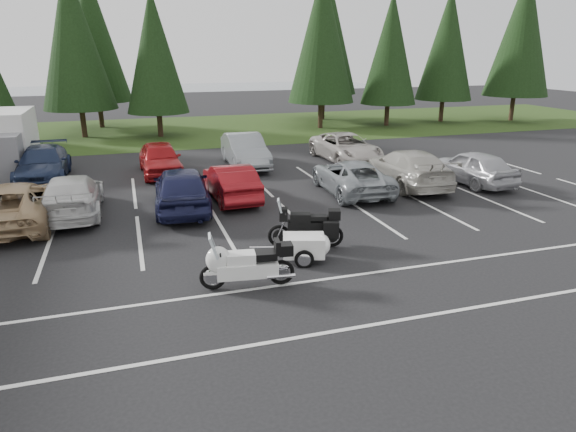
% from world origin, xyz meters
% --- Properties ---
extents(ground, '(120.00, 120.00, 0.00)m').
position_xyz_m(ground, '(0.00, 0.00, 0.00)').
color(ground, black).
rests_on(ground, ground).
extents(grass_strip, '(80.00, 16.00, 0.01)m').
position_xyz_m(grass_strip, '(0.00, 24.00, 0.01)').
color(grass_strip, '#243B12').
rests_on(grass_strip, ground).
extents(lake_water, '(70.00, 50.00, 0.02)m').
position_xyz_m(lake_water, '(4.00, 55.00, 0.00)').
color(lake_water, slate).
rests_on(lake_water, ground).
extents(box_truck, '(2.40, 5.60, 2.90)m').
position_xyz_m(box_truck, '(-8.00, 12.50, 1.45)').
color(box_truck, silver).
rests_on(box_truck, ground).
extents(stall_markings, '(32.00, 16.00, 0.01)m').
position_xyz_m(stall_markings, '(0.00, 2.00, 0.00)').
color(stall_markings, silver).
rests_on(stall_markings, ground).
extents(conifer_4, '(4.80, 4.80, 11.17)m').
position_xyz_m(conifer_4, '(-5.00, 22.90, 6.53)').
color(conifer_4, '#332316').
rests_on(conifer_4, ground).
extents(conifer_5, '(4.14, 4.14, 9.63)m').
position_xyz_m(conifer_5, '(0.00, 21.60, 5.63)').
color(conifer_5, '#332316').
rests_on(conifer_5, ground).
extents(conifer_6, '(4.93, 4.93, 11.48)m').
position_xyz_m(conifer_6, '(12.00, 22.10, 6.71)').
color(conifer_6, '#332316').
rests_on(conifer_6, ground).
extents(conifer_7, '(4.27, 4.27, 9.94)m').
position_xyz_m(conifer_7, '(17.50, 21.80, 5.81)').
color(conifer_7, '#332316').
rests_on(conifer_7, ground).
extents(conifer_8, '(4.53, 4.53, 10.56)m').
position_xyz_m(conifer_8, '(23.00, 22.60, 6.17)').
color(conifer_8, '#332316').
rests_on(conifer_8, ground).
extents(conifer_9, '(5.19, 5.19, 12.10)m').
position_xyz_m(conifer_9, '(29.00, 21.30, 7.07)').
color(conifer_9, '#332316').
rests_on(conifer_9, ground).
extents(conifer_back_b, '(4.97, 4.97, 11.58)m').
position_xyz_m(conifer_back_b, '(-4.00, 27.50, 6.77)').
color(conifer_back_b, '#332316').
rests_on(conifer_back_b, ground).
extents(conifer_back_c, '(5.50, 5.50, 12.81)m').
position_xyz_m(conifer_back_c, '(14.00, 26.80, 7.49)').
color(conifer_back_c, '#332316').
rests_on(conifer_back_c, ground).
extents(car_near_2, '(2.57, 5.44, 1.50)m').
position_xyz_m(car_near_2, '(-6.14, 3.77, 0.75)').
color(car_near_2, '#A2845E').
rests_on(car_near_2, ground).
extents(car_near_3, '(2.06, 5.05, 1.46)m').
position_xyz_m(car_near_3, '(-4.37, 4.42, 0.73)').
color(car_near_3, silver).
rests_on(car_near_3, ground).
extents(car_near_4, '(2.33, 5.05, 1.68)m').
position_xyz_m(car_near_4, '(-0.51, 3.85, 0.84)').
color(car_near_4, '#181B3E').
rests_on(car_near_4, ground).
extents(car_near_5, '(1.66, 4.40, 1.43)m').
position_xyz_m(car_near_5, '(1.52, 4.69, 0.72)').
color(car_near_5, maroon).
rests_on(car_near_5, ground).
extents(car_near_6, '(2.54, 5.07, 1.38)m').
position_xyz_m(car_near_6, '(6.51, 4.18, 0.69)').
color(car_near_6, gray).
rests_on(car_near_6, ground).
extents(car_near_7, '(2.56, 5.61, 1.59)m').
position_xyz_m(car_near_7, '(9.36, 4.55, 0.80)').
color(car_near_7, '#ADA99E').
rests_on(car_near_7, ground).
extents(car_near_8, '(2.11, 4.56, 1.51)m').
position_xyz_m(car_near_8, '(12.32, 3.98, 0.76)').
color(car_near_8, '#AAABAF').
rests_on(car_near_8, ground).
extents(car_far_1, '(2.15, 5.25, 1.52)m').
position_xyz_m(car_far_1, '(-6.05, 10.40, 0.76)').
color(car_far_1, '#1A2541').
rests_on(car_far_1, ground).
extents(car_far_2, '(1.96, 4.58, 1.54)m').
position_xyz_m(car_far_2, '(-0.84, 9.98, 0.77)').
color(car_far_2, maroon).
rests_on(car_far_2, ground).
extents(car_far_3, '(1.86, 5.03, 1.64)m').
position_xyz_m(car_far_3, '(3.42, 10.48, 0.82)').
color(car_far_3, gray).
rests_on(car_far_3, ground).
extents(car_far_4, '(2.67, 5.37, 1.46)m').
position_xyz_m(car_far_4, '(8.91, 10.21, 0.73)').
color(car_far_4, '#B4ACA5').
rests_on(car_far_4, ground).
extents(touring_motorcycle, '(2.74, 1.16, 1.47)m').
position_xyz_m(touring_motorcycle, '(0.30, -3.32, 0.73)').
color(touring_motorcycle, white).
rests_on(touring_motorcycle, ground).
extents(cargo_trailer, '(1.89, 1.40, 0.78)m').
position_xyz_m(cargo_trailer, '(2.20, -2.16, 0.39)').
color(cargo_trailer, white).
rests_on(cargo_trailer, ground).
extents(adventure_motorcycle, '(2.68, 1.62, 1.54)m').
position_xyz_m(adventure_motorcycle, '(2.62, -1.14, 0.77)').
color(adventure_motorcycle, black).
rests_on(adventure_motorcycle, ground).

